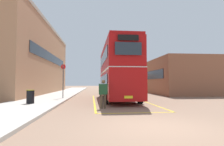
{
  "coord_description": "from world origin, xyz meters",
  "views": [
    {
      "loc": [
        -2.14,
        -6.31,
        1.51
      ],
      "look_at": [
        -0.48,
        12.91,
        2.49
      ],
      "focal_mm": 30.26,
      "sensor_mm": 36.0,
      "label": 1
    }
  ],
  "objects_px": {
    "litter_bin": "(30,97)",
    "pedestrian_boarding": "(103,92)",
    "bus_stop_sign": "(63,78)",
    "single_deck_bus": "(125,82)",
    "double_decker_bus": "(117,71)"
  },
  "relations": [
    {
      "from": "double_decker_bus",
      "to": "pedestrian_boarding",
      "type": "xyz_separation_m",
      "value": [
        -1.42,
        -5.43,
        -1.54
      ]
    },
    {
      "from": "double_decker_bus",
      "to": "single_deck_bus",
      "type": "height_order",
      "value": "double_decker_bus"
    },
    {
      "from": "pedestrian_boarding",
      "to": "litter_bin",
      "type": "distance_m",
      "value": 5.06
    },
    {
      "from": "pedestrian_boarding",
      "to": "litter_bin",
      "type": "relative_size",
      "value": 1.88
    },
    {
      "from": "double_decker_bus",
      "to": "litter_bin",
      "type": "xyz_separation_m",
      "value": [
        -6.14,
        -3.64,
        -1.92
      ]
    },
    {
      "from": "litter_bin",
      "to": "single_deck_bus",
      "type": "bearing_deg",
      "value": 66.97
    },
    {
      "from": "pedestrian_boarding",
      "to": "bus_stop_sign",
      "type": "xyz_separation_m",
      "value": [
        -3.34,
        6.03,
        0.96
      ]
    },
    {
      "from": "single_deck_bus",
      "to": "litter_bin",
      "type": "relative_size",
      "value": 10.7
    },
    {
      "from": "litter_bin",
      "to": "pedestrian_boarding",
      "type": "bearing_deg",
      "value": -20.77
    },
    {
      "from": "single_deck_bus",
      "to": "pedestrian_boarding",
      "type": "distance_m",
      "value": 25.76
    },
    {
      "from": "single_deck_bus",
      "to": "bus_stop_sign",
      "type": "height_order",
      "value": "bus_stop_sign"
    },
    {
      "from": "bus_stop_sign",
      "to": "single_deck_bus",
      "type": "bearing_deg",
      "value": 65.91
    },
    {
      "from": "litter_bin",
      "to": "bus_stop_sign",
      "type": "relative_size",
      "value": 0.3
    },
    {
      "from": "pedestrian_boarding",
      "to": "bus_stop_sign",
      "type": "distance_m",
      "value": 6.96
    },
    {
      "from": "double_decker_bus",
      "to": "single_deck_bus",
      "type": "relative_size",
      "value": 1.09
    }
  ]
}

